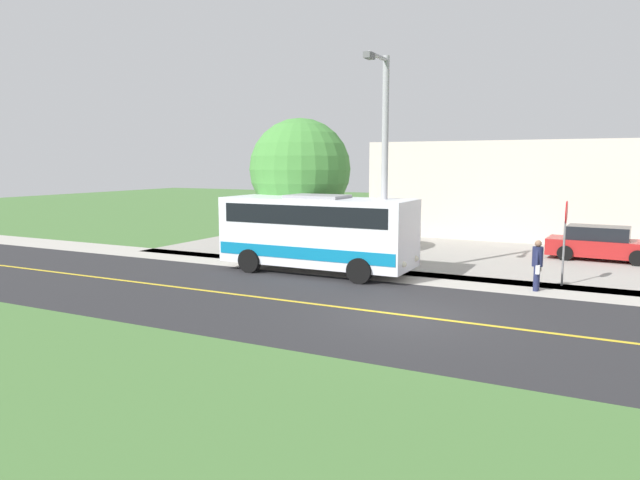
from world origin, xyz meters
The scene contains 12 objects.
ground_plane centered at (0.00, 0.00, 0.00)m, with size 120.00×120.00×0.00m, color #477238.
road_surface centered at (0.00, 0.00, 0.00)m, with size 8.00×100.00×0.01m, color #28282B.
sidewalk centered at (-5.20, 0.00, 0.00)m, with size 2.40×100.00×0.01m, color #B2ADA3.
parking_lot_surface centered at (-12.40, 3.00, 0.00)m, with size 14.00×36.00×0.01m, color #9E9991.
road_centre_line centered at (0.00, 0.00, 0.01)m, with size 0.16×100.00×0.00m, color gold.
shuttle_bus_front centered at (-4.55, -5.07, 1.62)m, with size 2.76×7.40×2.94m.
pedestrian_with_bags centered at (-4.91, 2.77, 0.89)m, with size 0.72×0.34×1.66m.
stop_sign centered at (-6.10, 3.47, 1.96)m, with size 0.76×0.07×2.88m.
street_light_pole centered at (-4.88, -2.57, 4.34)m, with size 1.97×0.24×7.87m.
parked_car_near centered at (-12.52, 4.51, 0.69)m, with size 2.22×4.50×1.45m.
tree_curbside centered at (-7.40, -7.36, 3.84)m, with size 4.39×4.39×6.05m.
commercial_building centered at (-21.40, 1.63, 2.65)m, with size 10.00×18.81×5.29m, color beige.
Camera 1 is at (14.81, 4.83, 4.15)m, focal length 32.55 mm.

